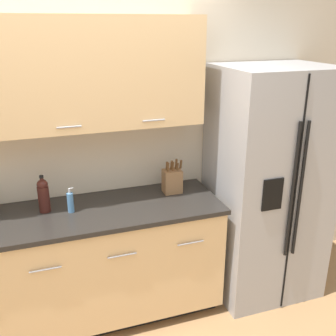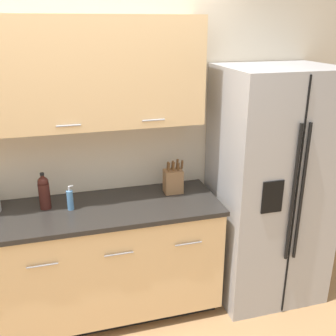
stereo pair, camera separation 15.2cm
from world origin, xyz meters
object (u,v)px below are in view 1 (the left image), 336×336
Objects in this scene: knife_block at (172,180)px; wine_bottle at (43,195)px; soap_dispenser at (70,202)px; refrigerator at (267,185)px.

knife_block is 0.97m from wine_bottle.
wine_bottle reaches higher than soap_dispenser.
wine_bottle is 0.20m from soap_dispenser.
soap_dispenser is (0.17, -0.07, -0.05)m from wine_bottle.
refrigerator reaches higher than soap_dispenser.
refrigerator is at bearing -2.13° from soap_dispenser.
refrigerator is 0.79m from knife_block.
soap_dispenser is (-0.79, -0.10, -0.02)m from knife_block.
refrigerator is 6.97× the size of wine_bottle.
wine_bottle is at bearing 175.73° from refrigerator.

